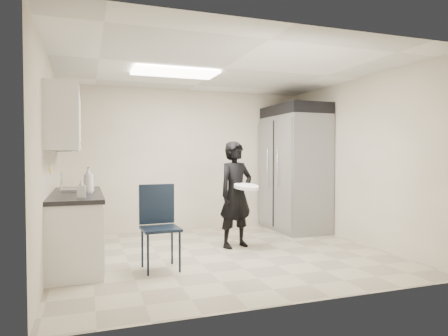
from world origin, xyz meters
name	(u,v)px	position (x,y,z in m)	size (l,w,h in m)	color
floor	(224,254)	(0.00, 0.00, 0.00)	(4.50, 4.50, 0.00)	#B6AB8F
ceiling	(224,68)	(0.00, 0.00, 2.60)	(4.50, 4.50, 0.00)	white
back_wall	(189,160)	(0.00, 2.00, 1.30)	(4.50, 4.50, 0.00)	beige
left_wall	(49,163)	(-2.25, 0.00, 1.30)	(4.00, 4.00, 0.00)	beige
right_wall	(358,161)	(2.25, 0.00, 1.30)	(4.00, 4.00, 0.00)	beige
ceiling_panel	(175,73)	(-0.60, 0.40, 2.57)	(1.20, 0.60, 0.02)	white
lower_counter	(76,230)	(-1.95, 0.20, 0.43)	(0.60, 1.90, 0.86)	silver
countertop	(76,195)	(-1.95, 0.20, 0.89)	(0.64, 1.95, 0.05)	black
sink	(78,194)	(-1.93, 0.45, 0.87)	(0.42, 0.40, 0.14)	gray
faucet	(62,183)	(-2.13, 0.45, 1.02)	(0.02, 0.02, 0.24)	silver
upper_cabinets	(64,121)	(-2.08, 0.20, 1.83)	(0.35, 1.80, 0.75)	silver
towel_dispenser	(64,140)	(-2.14, 1.35, 1.62)	(0.22, 0.30, 0.35)	black
notice_sticker_left	(50,169)	(-2.24, 0.10, 1.22)	(0.00, 0.12, 0.07)	yellow
notice_sticker_right	(51,172)	(-2.24, 0.30, 1.18)	(0.00, 0.12, 0.07)	yellow
commercial_fridge	(294,173)	(1.83, 1.27, 1.05)	(0.80, 1.35, 2.10)	gray
fridge_compressor	(295,111)	(1.83, 1.27, 2.20)	(0.80, 1.35, 0.20)	black
folding_chair	(161,229)	(-0.98, -0.47, 0.50)	(0.44, 0.44, 1.00)	black
man_tuxedo	(236,194)	(0.31, 0.34, 0.80)	(0.59, 0.39, 1.60)	black
bucket_lid	(246,187)	(0.38, 0.10, 0.93)	(0.36, 0.36, 0.05)	white
soap_bottle_a	(88,180)	(-1.80, 0.04, 1.08)	(0.13, 0.13, 0.34)	white
soap_bottle_b	(81,188)	(-1.88, -0.45, 1.02)	(0.10, 0.10, 0.21)	#BAB9C6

